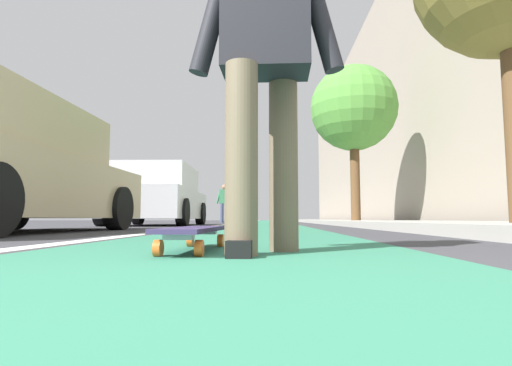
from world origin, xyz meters
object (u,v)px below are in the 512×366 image
parked_car_mid (158,197)px  pedestrian_distant (224,201)px  skater_person (265,49)px  street_tree_mid (354,109)px  parked_car_near (2,171)px  skateboard (194,232)px  traffic_light (239,165)px

parked_car_mid → pedestrian_distant: 6.50m
skater_person → street_tree_mid: (11.23, -2.74, 2.82)m
skater_person → street_tree_mid: street_tree_mid is taller
pedestrian_distant → parked_car_near: bearing=174.5°
skater_person → street_tree_mid: size_ratio=0.32×
skateboard → street_tree_mid: street_tree_mid is taller
skateboard → parked_car_mid: bearing=17.1°
traffic_light → street_tree_mid: (-8.59, -4.42, 0.68)m
street_tree_mid → pedestrian_distant: street_tree_mid is taller
skater_person → pedestrian_distant: skater_person is taller
parked_car_mid → traffic_light: (11.60, -1.14, 2.38)m
parked_car_near → pedestrian_distant: pedestrian_distant is taller
skateboard → parked_car_mid: parked_car_mid is taller
parked_car_mid → pedestrian_distant: bearing=-8.3°
parked_car_mid → street_tree_mid: 7.03m
parked_car_near → traffic_light: (17.18, -1.34, 2.38)m
street_tree_mid → pedestrian_distant: bearing=53.5°
skater_person → street_tree_mid: bearing=-13.7°
parked_car_mid → skater_person: bearing=-161.0°
skater_person → pedestrian_distant: size_ratio=1.04×
pedestrian_distant → traffic_light: bearing=-2.2°
traffic_light → skateboard: bearing=-176.1°
pedestrian_distant → skater_person: bearing=-172.7°
skateboard → pedestrian_distant: bearing=6.0°
skater_person → traffic_light: (19.82, 1.68, 2.14)m
skater_person → parked_car_mid: bearing=19.0°
street_tree_mid → traffic_light: bearing=27.2°
traffic_light → street_tree_mid: size_ratio=0.86×
parked_car_near → parked_car_mid: size_ratio=1.01×
street_tree_mid → pedestrian_distant: (3.41, 4.62, -2.85)m
skateboard → pedestrian_distant: (14.49, 1.53, 0.81)m
traffic_light → parked_car_mid: bearing=174.4°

